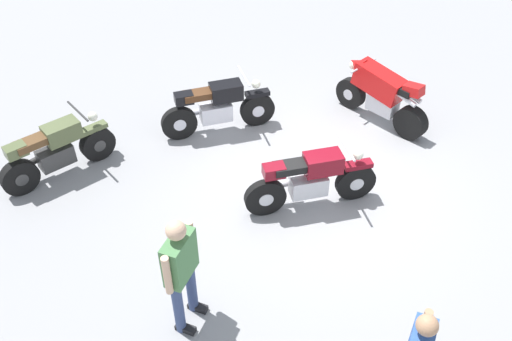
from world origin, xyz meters
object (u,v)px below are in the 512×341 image
Objects in this scene: motorcycle_maroon_cruiser at (311,180)px; person_in_green_shirt at (181,267)px; motorcycle_red_sportbike at (381,94)px; motorcycle_black_cruiser at (218,107)px; motorcycle_olive_vintage at (57,151)px.

person_in_green_shirt is (1.21, 2.40, 0.48)m from motorcycle_maroon_cruiser.
motorcycle_red_sportbike is 0.90× the size of motorcycle_maroon_cruiser.
motorcycle_olive_vintage is (2.22, 1.74, -0.03)m from motorcycle_black_cruiser.
motorcycle_red_sportbike is (-5.03, -2.69, 0.11)m from motorcycle_olive_vintage.
motorcycle_black_cruiser is 0.98× the size of motorcycle_maroon_cruiser.
motorcycle_maroon_cruiser is (0.92, 2.54, -0.07)m from motorcycle_red_sportbike.
motorcycle_olive_vintage is 5.71m from motorcycle_red_sportbike.
motorcycle_maroon_cruiser is 2.73m from person_in_green_shirt.
motorcycle_red_sportbike is 0.99× the size of person_in_green_shirt.
person_in_green_shirt is at bearing 100.29° from motorcycle_red_sportbike.
person_in_green_shirt is (2.14, 4.94, 0.41)m from motorcycle_red_sportbike.
person_in_green_shirt reaches higher than motorcycle_olive_vintage.
person_in_green_shirt reaches higher than motorcycle_black_cruiser.
motorcycle_olive_vintage is 0.94× the size of person_in_green_shirt.
motorcycle_red_sportbike reaches higher than motorcycle_olive_vintage.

